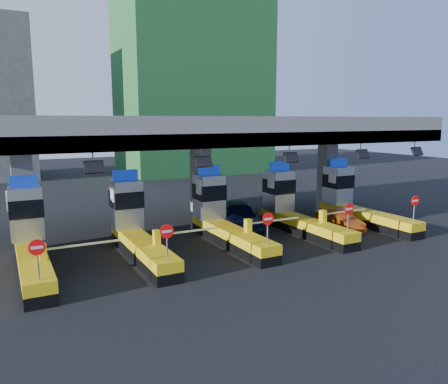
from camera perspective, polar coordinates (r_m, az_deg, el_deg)
name	(u,v)px	position (r m, az deg, el deg)	size (l,w,h in m)	color
ground	(223,241)	(24.98, -0.15, -6.44)	(120.00, 120.00, 0.00)	black
toll_canopy	(201,131)	(26.62, -3.00, 7.92)	(28.00, 12.09, 7.00)	slate
toll_lane_far_left	(29,238)	(22.34, -24.07, -5.50)	(4.43, 8.00, 4.16)	black
toll_lane_left	(135,226)	(23.11, -11.59, -4.37)	(4.43, 8.00, 4.16)	black
toll_lane_center	(221,216)	(24.88, -0.44, -3.18)	(4.43, 8.00, 4.16)	black
toll_lane_right	(292,208)	(27.46, 8.91, -2.09)	(4.43, 8.00, 4.16)	black
toll_lane_far_right	(353,201)	(30.64, 16.48, -1.17)	(4.43, 8.00, 4.16)	black
bg_building_scaffold	(192,63)	(58.54, -4.20, 16.48)	(18.00, 12.00, 28.00)	#1E5926
van	(238,216)	(27.18, 1.87, -3.14)	(2.16, 5.36, 1.83)	black
red_car	(340,220)	(28.37, 14.86, -3.56)	(1.29, 3.69, 1.22)	#9C360C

